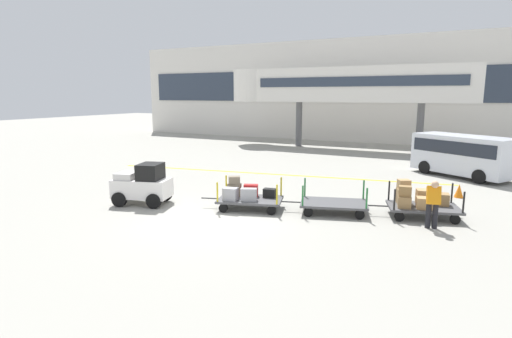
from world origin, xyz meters
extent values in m
plane|color=#9E9B91|center=(0.00, 0.00, 0.00)|extent=(120.00, 120.00, 0.00)
cube|color=yellow|center=(-1.50, 8.11, 0.00)|extent=(17.57, 3.18, 0.01)
cube|color=silver|center=(0.00, 26.00, 4.47)|extent=(48.62, 2.40, 8.94)
cube|color=#2D3847|center=(0.00, 24.75, 4.92)|extent=(46.18, 0.12, 2.80)
cube|color=silver|center=(-0.17, 20.00, 4.86)|extent=(16.65, 2.20, 2.60)
cylinder|color=silver|center=(-9.09, 20.00, 4.86)|extent=(3.00, 3.00, 2.60)
cube|color=#2D3847|center=(-0.17, 18.86, 5.06)|extent=(14.98, 0.08, 0.70)
cylinder|color=#59595B|center=(-4.74, 20.00, 1.78)|extent=(0.50, 0.50, 3.56)
cylinder|color=#59595B|center=(4.41, 20.00, 1.78)|extent=(0.50, 0.50, 3.56)
cube|color=white|center=(-3.44, 0.42, 0.63)|extent=(2.33, 1.68, 0.70)
cube|color=black|center=(-3.08, 0.53, 1.28)|extent=(1.06, 1.18, 0.60)
cube|color=silver|center=(-3.99, 0.25, 1.10)|extent=(0.95, 1.10, 0.24)
cylinder|color=black|center=(-4.24, 0.71, 0.28)|extent=(0.59, 0.34, 0.56)
cylinder|color=black|center=(-3.93, -0.28, 0.28)|extent=(0.59, 0.34, 0.56)
cylinder|color=black|center=(-2.94, 1.12, 0.28)|extent=(0.59, 0.34, 0.56)
cylinder|color=black|center=(-2.63, 0.12, 0.28)|extent=(0.59, 0.34, 0.56)
cube|color=#4C4C4F|center=(0.57, 1.67, 0.36)|extent=(2.61, 2.02, 0.08)
cylinder|color=gold|center=(-0.63, 1.97, 0.75)|extent=(0.06, 0.06, 0.70)
cylinder|color=gold|center=(-0.24, 0.74, 0.75)|extent=(0.06, 0.06, 0.70)
cylinder|color=gold|center=(1.39, 2.60, 0.75)|extent=(0.06, 0.06, 0.70)
cylinder|color=gold|center=(1.78, 1.37, 0.75)|extent=(0.06, 0.06, 0.70)
cylinder|color=black|center=(-0.43, 1.98, 0.16)|extent=(0.34, 0.19, 0.32)
cylinder|color=black|center=(-0.07, 0.84, 0.16)|extent=(0.34, 0.19, 0.32)
cylinder|color=black|center=(1.22, 2.49, 0.16)|extent=(0.34, 0.19, 0.32)
cylinder|color=black|center=(1.57, 1.36, 0.16)|extent=(0.34, 0.19, 0.32)
cylinder|color=#333333|center=(-0.86, 1.22, 0.34)|extent=(0.68, 0.26, 0.05)
cube|color=#726651|center=(-0.14, 1.74, 0.64)|extent=(0.54, 0.37, 0.47)
cube|color=#99999E|center=(0.05, 1.14, 0.62)|extent=(0.56, 0.42, 0.45)
cube|color=red|center=(0.44, 1.97, 0.62)|extent=(0.59, 0.46, 0.45)
cube|color=#99999E|center=(0.67, 1.38, 0.62)|extent=(0.64, 0.49, 0.45)
cube|color=black|center=(1.13, 2.16, 0.56)|extent=(0.50, 0.37, 0.33)
cube|color=#726651|center=(-0.14, 1.74, 1.01)|extent=(0.52, 0.47, 0.27)
cube|color=#4C4C4F|center=(3.44, 2.56, 0.36)|extent=(2.61, 2.02, 0.08)
cylinder|color=#237033|center=(2.24, 2.86, 0.75)|extent=(0.06, 0.06, 0.70)
cylinder|color=#237033|center=(2.62, 1.63, 0.75)|extent=(0.06, 0.06, 0.70)
cylinder|color=#237033|center=(4.26, 3.49, 0.75)|extent=(0.06, 0.06, 0.70)
cylinder|color=#237033|center=(4.64, 2.26, 0.75)|extent=(0.06, 0.06, 0.70)
cylinder|color=black|center=(2.44, 2.87, 0.16)|extent=(0.34, 0.19, 0.32)
cylinder|color=black|center=(2.79, 1.74, 0.16)|extent=(0.34, 0.19, 0.32)
cylinder|color=black|center=(4.08, 3.39, 0.16)|extent=(0.34, 0.19, 0.32)
cylinder|color=black|center=(4.44, 2.25, 0.16)|extent=(0.34, 0.19, 0.32)
cylinder|color=#333333|center=(2.01, 2.12, 0.34)|extent=(0.68, 0.26, 0.05)
cube|color=#4C4C4F|center=(6.30, 3.46, 0.36)|extent=(2.61, 2.02, 0.08)
cylinder|color=black|center=(5.10, 3.76, 0.75)|extent=(0.06, 0.06, 0.70)
cylinder|color=black|center=(5.48, 2.53, 0.75)|extent=(0.06, 0.06, 0.70)
cylinder|color=black|center=(7.12, 4.39, 0.75)|extent=(0.06, 0.06, 0.70)
cylinder|color=black|center=(7.50, 3.16, 0.75)|extent=(0.06, 0.06, 0.70)
cylinder|color=black|center=(5.30, 3.77, 0.16)|extent=(0.34, 0.19, 0.32)
cylinder|color=black|center=(5.66, 2.63, 0.16)|extent=(0.34, 0.19, 0.32)
cylinder|color=black|center=(6.95, 4.28, 0.16)|extent=(0.34, 0.19, 0.32)
cylinder|color=black|center=(7.30, 3.14, 0.16)|extent=(0.34, 0.19, 0.32)
cylinder|color=#333333|center=(4.87, 3.01, 0.34)|extent=(0.68, 0.26, 0.05)
cube|color=#9E7A4C|center=(5.61, 3.57, 0.65)|extent=(0.56, 0.60, 0.51)
cube|color=#9E7A4C|center=(5.74, 3.00, 0.59)|extent=(0.50, 0.56, 0.39)
cube|color=tan|center=(6.23, 3.76, 0.65)|extent=(0.52, 0.56, 0.51)
cube|color=tan|center=(6.36, 3.15, 0.59)|extent=(0.61, 0.54, 0.38)
cube|color=#9E7A4C|center=(6.81, 3.90, 0.60)|extent=(0.56, 0.52, 0.40)
cube|color=tan|center=(5.61, 3.57, 1.07)|extent=(0.50, 0.49, 0.33)
cube|color=olive|center=(5.74, 3.00, 0.96)|extent=(0.44, 0.36, 0.34)
cylinder|color=black|center=(6.55, 2.34, 0.41)|extent=(0.16, 0.16, 0.82)
cylinder|color=black|center=(6.74, 2.38, 0.41)|extent=(0.16, 0.16, 0.82)
cube|color=orange|center=(6.66, 2.26, 1.09)|extent=(0.47, 0.49, 0.61)
sphere|color=tan|center=(6.69, 2.14, 1.45)|extent=(0.22, 0.22, 0.22)
cube|color=silver|center=(7.31, 11.99, 1.15)|extent=(5.08, 4.15, 1.90)
cube|color=#1E232D|center=(7.31, 11.99, 1.55)|extent=(4.77, 3.98, 0.64)
cylinder|color=black|center=(5.59, 12.03, 0.34)|extent=(0.70, 0.56, 0.68)
cylinder|color=black|center=(8.11, 10.46, 0.34)|extent=(0.70, 0.56, 0.68)
cone|color=orange|center=(7.32, 7.11, 0.28)|extent=(0.36, 0.36, 0.55)
camera|label=1|loc=(7.42, -11.13, 4.14)|focal=28.77mm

